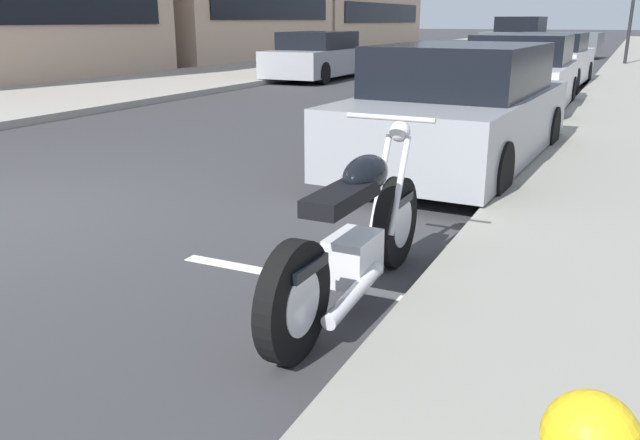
# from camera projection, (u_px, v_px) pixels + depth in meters

# --- Properties ---
(sidewalk_far_curb) EXTENTS (120.00, 5.00, 0.14)m
(sidewalk_far_curb) POSITION_uv_depth(u_px,v_px,m) (190.00, 79.00, 18.89)
(sidewalk_far_curb) COLOR gray
(sidewalk_far_curb) RESTS_ON ground
(parking_stall_stripe) EXTENTS (0.12, 2.20, 0.01)m
(parking_stall_stripe) POSITION_uv_depth(u_px,v_px,m) (319.00, 281.00, 4.46)
(parking_stall_stripe) COLOR silver
(parking_stall_stripe) RESTS_ON ground
(parked_motorcycle) EXTENTS (2.20, 0.62, 1.13)m
(parked_motorcycle) POSITION_uv_depth(u_px,v_px,m) (355.00, 238.00, 4.01)
(parked_motorcycle) COLOR black
(parked_motorcycle) RESTS_ON ground
(parked_car_at_intersection) EXTENTS (4.52, 2.03, 1.46)m
(parked_car_at_intersection) POSITION_uv_depth(u_px,v_px,m) (460.00, 110.00, 7.79)
(parked_car_at_intersection) COLOR gray
(parked_car_at_intersection) RESTS_ON ground
(parked_car_behind_motorcycle) EXTENTS (4.25, 1.90, 1.47)m
(parked_car_behind_motorcycle) POSITION_uv_depth(u_px,v_px,m) (520.00, 77.00, 12.40)
(parked_car_behind_motorcycle) COLOR silver
(parked_car_behind_motorcycle) RESTS_ON ground
(parked_car_across_street) EXTENTS (4.40, 2.00, 1.42)m
(parked_car_across_street) POSITION_uv_depth(u_px,v_px,m) (549.00, 62.00, 17.09)
(parked_car_across_street) COLOR silver
(parked_car_across_street) RESTS_ON ground
(crossing_truck) EXTENTS (2.45, 5.61, 1.89)m
(crossing_truck) POSITION_uv_depth(u_px,v_px,m) (536.00, 39.00, 30.88)
(crossing_truck) COLOR #4C5156
(crossing_truck) RESTS_ON ground
(car_opposite_curb) EXTENTS (4.72, 1.89, 1.40)m
(car_opposite_curb) POSITION_uv_depth(u_px,v_px,m) (319.00, 57.00, 19.52)
(car_opposite_curb) COLOR gray
(car_opposite_curb) RESTS_ON ground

